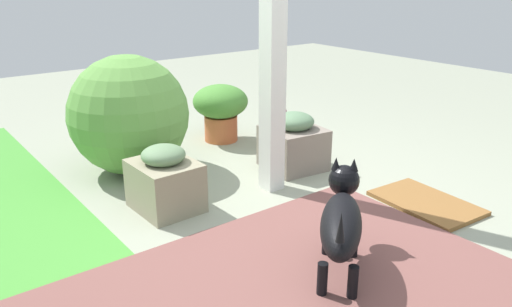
{
  "coord_description": "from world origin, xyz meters",
  "views": [
    {
      "loc": [
        -2.35,
        2.0,
        1.52
      ],
      "look_at": [
        0.34,
        -0.07,
        0.31
      ],
      "focal_mm": 35.85,
      "sensor_mm": 36.0,
      "label": 1
    }
  ],
  "objects_px": {
    "stone_planter_nearest": "(293,143)",
    "stone_planter_mid": "(165,181)",
    "doormat": "(426,203)",
    "terracotta_pot_spiky": "(279,119)",
    "porch_pillar": "(273,39)",
    "dog": "(341,219)",
    "terracotta_pot_broad": "(221,107)",
    "round_shrub": "(129,115)"
  },
  "relations": [
    {
      "from": "dog",
      "to": "stone_planter_nearest",
      "type": "bearing_deg",
      "value": -32.22
    },
    {
      "from": "terracotta_pot_spiky",
      "to": "doormat",
      "type": "relative_size",
      "value": 0.78
    },
    {
      "from": "stone_planter_nearest",
      "to": "stone_planter_mid",
      "type": "bearing_deg",
      "value": 92.66
    },
    {
      "from": "stone_planter_mid",
      "to": "terracotta_pot_spiky",
      "type": "height_order",
      "value": "terracotta_pot_spiky"
    },
    {
      "from": "stone_planter_mid",
      "to": "doormat",
      "type": "relative_size",
      "value": 0.66
    },
    {
      "from": "porch_pillar",
      "to": "round_shrub",
      "type": "height_order",
      "value": "porch_pillar"
    },
    {
      "from": "porch_pillar",
      "to": "terracotta_pot_spiky",
      "type": "relative_size",
      "value": 4.03
    },
    {
      "from": "stone_planter_nearest",
      "to": "terracotta_pot_broad",
      "type": "distance_m",
      "value": 0.96
    },
    {
      "from": "terracotta_pot_broad",
      "to": "dog",
      "type": "height_order",
      "value": "dog"
    },
    {
      "from": "stone_planter_nearest",
      "to": "doormat",
      "type": "xyz_separation_m",
      "value": [
        -1.09,
        -0.26,
        -0.2
      ]
    },
    {
      "from": "porch_pillar",
      "to": "doormat",
      "type": "bearing_deg",
      "value": -143.09
    },
    {
      "from": "terracotta_pot_broad",
      "to": "dog",
      "type": "distance_m",
      "value": 2.38
    },
    {
      "from": "stone_planter_mid",
      "to": "terracotta_pot_spiky",
      "type": "xyz_separation_m",
      "value": [
        0.56,
        -1.45,
        0.05
      ]
    },
    {
      "from": "terracotta_pot_broad",
      "to": "dog",
      "type": "relative_size",
      "value": 0.8
    },
    {
      "from": "stone_planter_nearest",
      "to": "round_shrub",
      "type": "distance_m",
      "value": 1.32
    },
    {
      "from": "round_shrub",
      "to": "stone_planter_mid",
      "type": "bearing_deg",
      "value": 171.34
    },
    {
      "from": "stone_planter_nearest",
      "to": "doormat",
      "type": "bearing_deg",
      "value": -166.75
    },
    {
      "from": "round_shrub",
      "to": "terracotta_pot_spiky",
      "type": "distance_m",
      "value": 1.37
    },
    {
      "from": "porch_pillar",
      "to": "round_shrub",
      "type": "distance_m",
      "value": 1.31
    },
    {
      "from": "stone_planter_mid",
      "to": "round_shrub",
      "type": "height_order",
      "value": "round_shrub"
    },
    {
      "from": "stone_planter_mid",
      "to": "dog",
      "type": "xyz_separation_m",
      "value": [
        -1.25,
        -0.37,
        0.11
      ]
    },
    {
      "from": "porch_pillar",
      "to": "stone_planter_nearest",
      "type": "bearing_deg",
      "value": -61.81
    },
    {
      "from": "stone_planter_nearest",
      "to": "stone_planter_mid",
      "type": "xyz_separation_m",
      "value": [
        -0.06,
        1.19,
        -0.01
      ]
    },
    {
      "from": "stone_planter_mid",
      "to": "terracotta_pot_broad",
      "type": "height_order",
      "value": "terracotta_pot_broad"
    },
    {
      "from": "stone_planter_mid",
      "to": "terracotta_pot_broad",
      "type": "xyz_separation_m",
      "value": [
        1.01,
        -1.12,
        0.12
      ]
    },
    {
      "from": "porch_pillar",
      "to": "stone_planter_mid",
      "type": "distance_m",
      "value": 1.2
    },
    {
      "from": "stone_planter_mid",
      "to": "dog",
      "type": "bearing_deg",
      "value": -163.5
    },
    {
      "from": "porch_pillar",
      "to": "dog",
      "type": "distance_m",
      "value": 1.4
    },
    {
      "from": "round_shrub",
      "to": "terracotta_pot_spiky",
      "type": "relative_size",
      "value": 1.72
    },
    {
      "from": "round_shrub",
      "to": "terracotta_pot_spiky",
      "type": "height_order",
      "value": "round_shrub"
    },
    {
      "from": "terracotta_pot_broad",
      "to": "round_shrub",
      "type": "bearing_deg",
      "value": 102.78
    },
    {
      "from": "terracotta_pot_broad",
      "to": "porch_pillar",
      "type": "bearing_deg",
      "value": 163.98
    },
    {
      "from": "stone_planter_nearest",
      "to": "round_shrub",
      "type": "bearing_deg",
      "value": 55.81
    },
    {
      "from": "doormat",
      "to": "terracotta_pot_spiky",
      "type": "bearing_deg",
      "value": -0.21
    },
    {
      "from": "stone_planter_mid",
      "to": "terracotta_pot_broad",
      "type": "relative_size",
      "value": 0.86
    },
    {
      "from": "terracotta_pot_spiky",
      "to": "dog",
      "type": "distance_m",
      "value": 2.1
    },
    {
      "from": "porch_pillar",
      "to": "terracotta_pot_broad",
      "type": "xyz_separation_m",
      "value": [
        1.17,
        -0.34,
        -0.77
      ]
    },
    {
      "from": "porch_pillar",
      "to": "round_shrub",
      "type": "bearing_deg",
      "value": 35.3
    },
    {
      "from": "round_shrub",
      "to": "stone_planter_nearest",
      "type": "bearing_deg",
      "value": -124.19
    },
    {
      "from": "dog",
      "to": "stone_planter_mid",
      "type": "bearing_deg",
      "value": 16.5
    },
    {
      "from": "porch_pillar",
      "to": "terracotta_pot_broad",
      "type": "distance_m",
      "value": 1.44
    },
    {
      "from": "round_shrub",
      "to": "doormat",
      "type": "bearing_deg",
      "value": -143.91
    }
  ]
}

